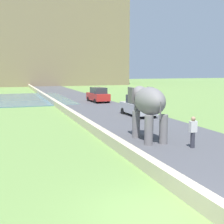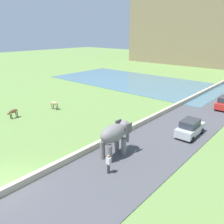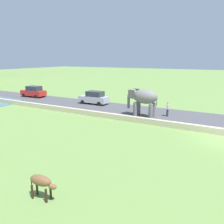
# 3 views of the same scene
# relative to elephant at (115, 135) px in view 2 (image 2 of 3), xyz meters

# --- Properties ---
(ground_plane) EXTENTS (220.00, 220.00, 0.00)m
(ground_plane) POSITION_rel_elephant_xyz_m (-3.43, -8.07, -2.04)
(ground_plane) COLOR #6B8E47
(road_surface) EXTENTS (7.00, 120.00, 0.06)m
(road_surface) POSITION_rel_elephant_xyz_m (1.57, 11.93, -2.01)
(road_surface) COLOR #4C4C51
(road_surface) RESTS_ON ground
(barrier_wall) EXTENTS (0.40, 110.00, 0.57)m
(barrier_wall) POSITION_rel_elephant_xyz_m (-2.23, 9.93, -1.75)
(barrier_wall) COLOR beige
(barrier_wall) RESTS_ON ground
(lake) EXTENTS (36.00, 18.00, 0.08)m
(lake) POSITION_rel_elephant_xyz_m (-17.43, 26.80, -2.00)
(lake) COLOR slate
(lake) RESTS_ON ground
(elephant) EXTENTS (1.51, 3.49, 2.99)m
(elephant) POSITION_rel_elephant_xyz_m (0.00, 0.00, 0.00)
(elephant) COLOR slate
(elephant) RESTS_ON ground
(person_beside_elephant) EXTENTS (0.36, 0.22, 1.63)m
(person_beside_elephant) POSITION_rel_elephant_xyz_m (1.34, -2.33, -1.16)
(person_beside_elephant) COLOR #33333D
(person_beside_elephant) RESTS_ON ground
(car_silver) EXTENTS (1.86, 4.03, 1.80)m
(car_silver) POSITION_rel_elephant_xyz_m (3.14, 8.18, -1.14)
(car_silver) COLOR #B7B7BC
(car_silver) RESTS_ON ground
(cow_brown) EXTENTS (0.55, 1.41, 1.15)m
(cow_brown) POSITION_rel_elephant_xyz_m (-15.57, -1.33, -1.20)
(cow_brown) COLOR brown
(cow_brown) RESTS_ON ground
(cow_tan) EXTENTS (1.42, 0.70, 1.15)m
(cow_tan) POSITION_rel_elephant_xyz_m (-14.54, 4.06, -1.20)
(cow_tan) COLOR tan
(cow_tan) RESTS_ON ground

